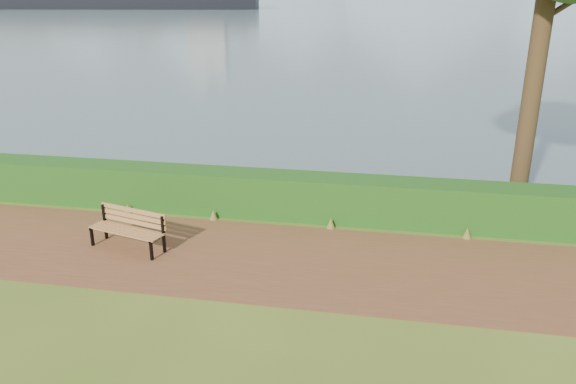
# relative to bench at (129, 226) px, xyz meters

# --- Properties ---
(ground) EXTENTS (140.00, 140.00, 0.00)m
(ground) POSITION_rel_bench_xyz_m (2.30, -0.32, -0.47)
(ground) COLOR #445E1B
(ground) RESTS_ON ground
(path) EXTENTS (40.00, 3.40, 0.01)m
(path) POSITION_rel_bench_xyz_m (2.30, -0.02, -0.46)
(path) COLOR brown
(path) RESTS_ON ground
(hedge) EXTENTS (32.00, 0.85, 1.00)m
(hedge) POSITION_rel_bench_xyz_m (2.30, 2.28, 0.03)
(hedge) COLOR #174513
(hedge) RESTS_ON ground
(water) EXTENTS (700.00, 510.00, 0.00)m
(water) POSITION_rel_bench_xyz_m (2.30, 259.68, -0.46)
(water) COLOR #405467
(water) RESTS_ON ground
(bench) EXTENTS (1.69, 0.88, 0.81)m
(bench) POSITION_rel_bench_xyz_m (0.00, 0.00, 0.00)
(bench) COLOR black
(bench) RESTS_ON ground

